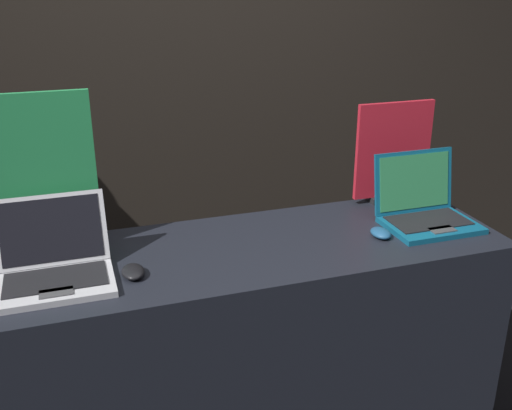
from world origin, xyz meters
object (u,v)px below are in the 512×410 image
at_px(mouse_back, 381,233).
at_px(promo_stand_back, 393,155).
at_px(laptop_front, 54,263).
at_px(mouse_front, 133,272).
at_px(laptop_back, 424,208).
at_px(promo_stand_front, 45,178).

xyz_separation_m(mouse_back, promo_stand_back, (0.21, 0.31, 0.18)).
height_order(laptop_front, promo_stand_back, promo_stand_back).
bearing_deg(promo_stand_back, mouse_front, -163.03).
bearing_deg(laptop_back, mouse_front, -175.45).
xyz_separation_m(laptop_back, promo_stand_back, (0.00, 0.25, 0.13)).
bearing_deg(laptop_back, promo_stand_front, 171.88).
xyz_separation_m(promo_stand_front, mouse_back, (1.10, -0.25, -0.24)).
height_order(promo_stand_front, laptop_back, promo_stand_front).
bearing_deg(mouse_back, laptop_front, 178.10).
distance_m(mouse_front, promo_stand_front, 0.43).
relative_size(laptop_back, mouse_back, 3.52).
xyz_separation_m(mouse_front, laptop_back, (1.09, 0.09, 0.04)).
bearing_deg(mouse_front, mouse_back, 1.27).
height_order(laptop_front, mouse_back, laptop_front).
relative_size(mouse_front, promo_stand_front, 0.19).
height_order(mouse_back, promo_stand_back, promo_stand_back).
distance_m(laptop_front, promo_stand_front, 0.30).
distance_m(laptop_front, promo_stand_back, 1.35).
distance_m(mouse_back, promo_stand_back, 0.42).
relative_size(promo_stand_front, mouse_back, 5.76).
bearing_deg(promo_stand_back, mouse_back, -124.49).
distance_m(laptop_back, promo_stand_back, 0.28).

